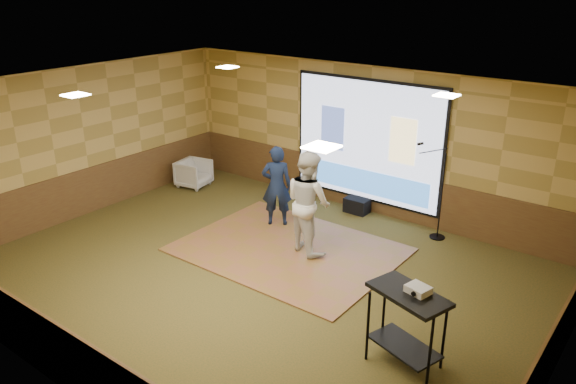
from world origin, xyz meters
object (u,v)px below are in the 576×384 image
Objects in this scene: projector_screen at (367,142)px; player_right at (308,202)px; player_left at (277,186)px; mic_stand at (437,213)px; projector at (418,289)px; duffel_bag at (357,205)px; dance_floor at (288,249)px; banquet_chair at (194,173)px; av_table at (407,313)px.

player_right is at bearing -86.26° from projector_screen.
mic_stand is at bearing 171.08° from player_left.
player_right reaches higher than mic_stand.
duffel_bag is (-3.05, 3.79, -0.94)m from projector.
dance_floor is 5.43× the size of banquet_chair.
player_right reaches higher than player_left.
projector_screen reaches higher than player_left.
banquet_chair is at bearing -46.04° from player_left.
mic_stand reaches higher than duffel_bag.
player_right is 2.52m from mic_stand.
player_right is (1.13, -0.54, 0.12)m from player_left.
projector_screen is 2.29m from player_right.
player_left is at bearing -110.49° from banquet_chair.
mic_stand is (1.58, 1.91, -0.45)m from player_right.
mic_stand is (1.87, 2.11, 0.48)m from dance_floor.
av_table reaches higher than duffel_bag.
projector_screen is 12.22× the size of projector.
projector is 0.39× the size of banquet_chair.
av_table is 3.85× the size of projector.
player_right is at bearing 118.74° from player_left.
player_right is 3.73× the size of duffel_bag.
banquet_chair is (-3.72, 1.27, 0.30)m from dance_floor.
player_left reaches higher than duffel_bag.
mic_stand is at bearing -109.94° from player_right.
mic_stand is 5.65m from banquet_chair.
projector_screen is 2.05m from player_left.
player_right is 2.67× the size of banquet_chair.
projector_screen is at bearing -156.08° from player_left.
dance_floor is 2.03× the size of player_right.
projector is 7.47m from banquet_chair.
banquet_chair is 1.40× the size of duffel_bag.
projector_screen is 1.85× the size of mic_stand.
player_left is 1.26m from player_right.
duffel_bag is at bearing -103.50° from projector_screen.
player_left is 3.24× the size of duffel_bag.
player_right is at bearing -84.67° from duffel_bag.
projector is at bearing -52.89° from projector_screen.
player_left reaches higher than dance_floor.
duffel_bag is at bearing -157.90° from player_left.
player_left is 4.62m from projector.
banquet_chair is (-5.59, -0.84, -0.18)m from mic_stand.
player_right reaches higher than projector.
player_left is at bearing -122.27° from duffel_bag.
projector is at bearing -67.75° from mic_stand.
av_table is 3.92m from mic_stand.
mic_stand is at bearing -4.06° from duffel_bag.
player_right is at bearing -126.67° from mic_stand.
projector_screen is 2.83m from dance_floor.
projector is 4.96m from duffel_bag.
dance_floor is at bearing -118.92° from banquet_chair.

